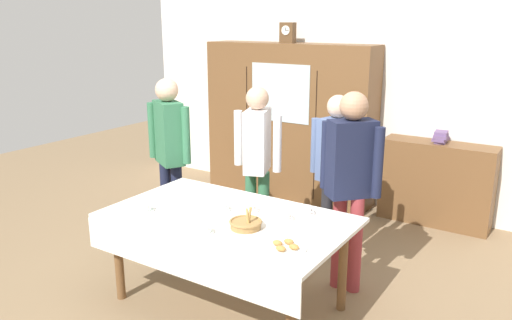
{
  "coord_description": "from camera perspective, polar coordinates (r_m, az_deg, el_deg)",
  "views": [
    {
      "loc": [
        2.13,
        -3.11,
        2.2
      ],
      "look_at": [
        0.0,
        0.2,
        1.1
      ],
      "focal_mm": 35.44,
      "sensor_mm": 36.0,
      "label": 1
    }
  ],
  "objects": [
    {
      "name": "back_wall",
      "position": [
        6.2,
        12.48,
        7.33
      ],
      "size": [
        6.4,
        0.1,
        2.7
      ],
      "primitive_type": "cube",
      "color": "silver",
      "rests_on": "ground"
    },
    {
      "name": "tea_cup_far_left",
      "position": [
        3.93,
        5.78,
        -5.68
      ],
      "size": [
        0.13,
        0.13,
        0.06
      ],
      "color": "white",
      "rests_on": "dining_table"
    },
    {
      "name": "tea_cup_near_left",
      "position": [
        3.81,
        3.35,
        -6.33
      ],
      "size": [
        0.13,
        0.13,
        0.06
      ],
      "color": "white",
      "rests_on": "dining_table"
    },
    {
      "name": "mantel_clock",
      "position": [
        6.27,
        3.6,
        14.16
      ],
      "size": [
        0.18,
        0.11,
        0.24
      ],
      "color": "brown",
      "rests_on": "wall_cabinet"
    },
    {
      "name": "tea_cup_center",
      "position": [
        3.95,
        -0.61,
        -5.49
      ],
      "size": [
        0.13,
        0.13,
        0.06
      ],
      "color": "white",
      "rests_on": "dining_table"
    },
    {
      "name": "tea_cup_mid_right",
      "position": [
        4.05,
        -12.37,
        -5.3
      ],
      "size": [
        0.13,
        0.13,
        0.06
      ],
      "color": "silver",
      "rests_on": "dining_table"
    },
    {
      "name": "book_stack",
      "position": [
        5.77,
        20.14,
        2.45
      ],
      "size": [
        0.16,
        0.22,
        0.13
      ],
      "color": "#664C7A",
      "rests_on": "bookshelf_low"
    },
    {
      "name": "bread_basket",
      "position": [
        3.65,
        -1.16,
        -7.19
      ],
      "size": [
        0.24,
        0.24,
        0.16
      ],
      "color": "#9E7542",
      "rests_on": "dining_table"
    },
    {
      "name": "wall_cabinet",
      "position": [
        6.37,
        3.72,
        4.36
      ],
      "size": [
        2.19,
        0.46,
        1.93
      ],
      "color": "brown",
      "rests_on": "ground"
    },
    {
      "name": "ground_plane",
      "position": [
        4.36,
        -1.47,
        -14.7
      ],
      "size": [
        12.0,
        12.0,
        0.0
      ],
      "primitive_type": "plane",
      "color": "#846B4C",
      "rests_on": "ground"
    },
    {
      "name": "spoon_mid_left",
      "position": [
        3.9,
        -9.79,
        -6.4
      ],
      "size": [
        0.12,
        0.02,
        0.01
      ],
      "color": "silver",
      "rests_on": "dining_table"
    },
    {
      "name": "bookshelf_low",
      "position": [
        5.9,
        19.67,
        -2.5
      ],
      "size": [
        1.18,
        0.35,
        0.92
      ],
      "color": "brown",
      "rests_on": "ground"
    },
    {
      "name": "tea_cup_back_edge",
      "position": [
        3.98,
        -3.83,
        -5.36
      ],
      "size": [
        0.13,
        0.13,
        0.06
      ],
      "color": "silver",
      "rests_on": "dining_table"
    },
    {
      "name": "person_behind_table_left",
      "position": [
        5.04,
        -9.76,
        1.74
      ],
      "size": [
        0.52,
        0.35,
        1.66
      ],
      "color": "#191E38",
      "rests_on": "ground"
    },
    {
      "name": "person_behind_table_right",
      "position": [
        4.09,
        10.61,
        -1.45
      ],
      "size": [
        0.52,
        0.4,
        1.67
      ],
      "color": "#933338",
      "rests_on": "ground"
    },
    {
      "name": "person_beside_shelf",
      "position": [
        4.73,
        9.02,
        -0.1
      ],
      "size": [
        0.52,
        0.4,
        1.55
      ],
      "color": "#232328",
      "rests_on": "ground"
    },
    {
      "name": "pastry_plate",
      "position": [
        3.35,
        3.34,
        -9.8
      ],
      "size": [
        0.28,
        0.28,
        0.05
      ],
      "color": "white",
      "rests_on": "dining_table"
    },
    {
      "name": "person_near_right_end",
      "position": [
        4.81,
        0.14,
        0.81
      ],
      "size": [
        0.52,
        0.41,
        1.61
      ],
      "color": "#33704C",
      "rests_on": "ground"
    },
    {
      "name": "spoon_near_left",
      "position": [
        4.09,
        1.05,
        -5.12
      ],
      "size": [
        0.12,
        0.02,
        0.01
      ],
      "color": "silver",
      "rests_on": "dining_table"
    },
    {
      "name": "spoon_far_left",
      "position": [
        4.0,
        -5.93,
        -5.65
      ],
      "size": [
        0.12,
        0.02,
        0.01
      ],
      "color": "silver",
      "rests_on": "dining_table"
    },
    {
      "name": "dining_table",
      "position": [
        3.89,
        -3.52,
        -7.71
      ],
      "size": [
        1.86,
        1.11,
        0.75
      ],
      "color": "brown",
      "rests_on": "ground"
    },
    {
      "name": "tea_cup_front_edge",
      "position": [
        3.58,
        -5.82,
        -7.86
      ],
      "size": [
        0.13,
        0.13,
        0.06
      ],
      "color": "silver",
      "rests_on": "dining_table"
    }
  ]
}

